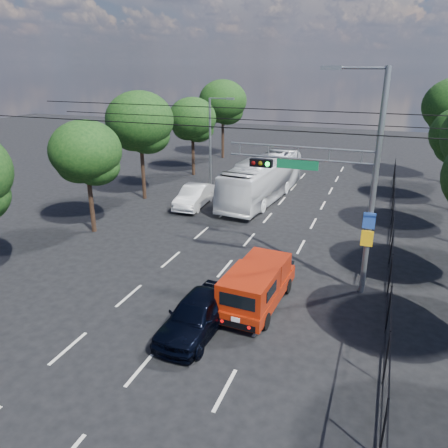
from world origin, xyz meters
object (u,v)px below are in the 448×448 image
at_px(white_bus, 262,179).
at_px(white_van, 194,196).
at_px(red_pickup, 257,285).
at_px(navy_hatchback, 197,314).
at_px(signal_mast, 344,174).

xyz_separation_m(white_bus, white_van, (-3.99, -3.33, -0.78)).
bearing_deg(red_pickup, navy_hatchback, -121.73).
bearing_deg(white_van, navy_hatchback, -68.59).
bearing_deg(navy_hatchback, red_pickup, 61.30).
distance_m(signal_mast, white_bus, 14.18).
distance_m(navy_hatchback, white_bus, 17.49).
relative_size(signal_mast, navy_hatchback, 2.15).
relative_size(red_pickup, white_bus, 0.47).
bearing_deg(white_van, white_bus, 36.55).
bearing_deg(signal_mast, navy_hatchback, -128.92).
height_order(navy_hatchback, white_van, navy_hatchback).
bearing_deg(white_bus, signal_mast, -55.16).
distance_m(red_pickup, navy_hatchback, 3.03).
relative_size(signal_mast, white_bus, 0.86).
bearing_deg(white_bus, red_pickup, -69.72).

